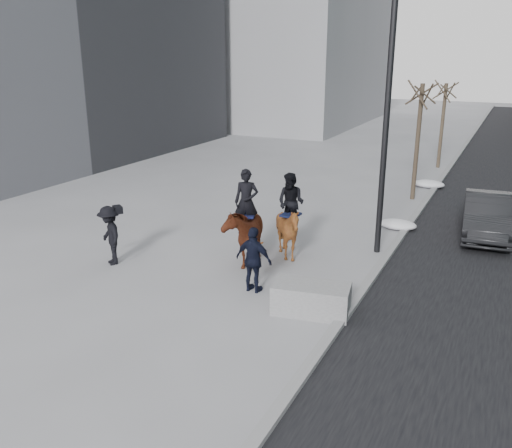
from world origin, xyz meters
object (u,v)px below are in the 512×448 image
at_px(planter, 311,299).
at_px(mounted_right, 289,225).
at_px(mounted_left, 245,229).
at_px(car_near, 487,215).

xyz_separation_m(planter, mounted_right, (-1.88, 3.08, 0.68)).
relative_size(mounted_left, mounted_right, 1.07).
relative_size(car_near, mounted_left, 1.53).
distance_m(mounted_left, mounted_right, 1.37).
height_order(planter, mounted_left, mounted_left).
bearing_deg(car_near, mounted_left, -142.04).
bearing_deg(planter, mounted_right, 121.33).
xyz_separation_m(planter, car_near, (3.32, 7.94, 0.34)).
bearing_deg(mounted_right, planter, -58.67).
xyz_separation_m(car_near, mounted_right, (-5.19, -4.86, 0.34)).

